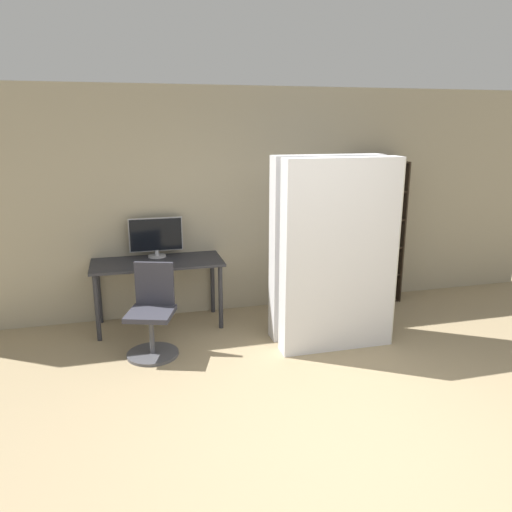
# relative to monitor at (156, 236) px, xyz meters

# --- Properties ---
(ground_plane) EXTENTS (16.00, 16.00, 0.00)m
(ground_plane) POSITION_rel_monitor_xyz_m (1.15, -2.98, -1.02)
(ground_plane) COLOR #9E8966
(wall_back) EXTENTS (8.00, 0.06, 2.70)m
(wall_back) POSITION_rel_monitor_xyz_m (1.15, 0.15, 0.33)
(wall_back) COLOR tan
(wall_back) RESTS_ON ground
(desk) EXTENTS (1.46, 0.64, 0.77)m
(desk) POSITION_rel_monitor_xyz_m (-0.01, -0.20, -0.34)
(desk) COLOR #2D2D33
(desk) RESTS_ON ground
(monitor) EXTENTS (0.61, 0.20, 0.46)m
(monitor) POSITION_rel_monitor_xyz_m (0.00, 0.00, 0.00)
(monitor) COLOR #B7B7BC
(monitor) RESTS_ON desk
(office_chair) EXTENTS (0.56, 0.56, 0.93)m
(office_chair) POSITION_rel_monitor_xyz_m (-0.13, -0.93, -0.64)
(office_chair) COLOR #4C4C51
(office_chair) RESTS_ON ground
(bookshelf) EXTENTS (0.70, 0.34, 1.82)m
(bookshelf) POSITION_rel_monitor_xyz_m (2.67, -0.02, -0.14)
(bookshelf) COLOR #2D2319
(bookshelf) RESTS_ON ground
(mattress_near) EXTENTS (1.20, 0.24, 1.97)m
(mattress_near) POSITION_rel_monitor_xyz_m (1.73, -1.27, -0.03)
(mattress_near) COLOR silver
(mattress_near) RESTS_ON ground
(mattress_far) EXTENTS (1.20, 0.23, 1.97)m
(mattress_far) POSITION_rel_monitor_xyz_m (1.73, -0.90, -0.03)
(mattress_far) COLOR silver
(mattress_far) RESTS_ON ground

